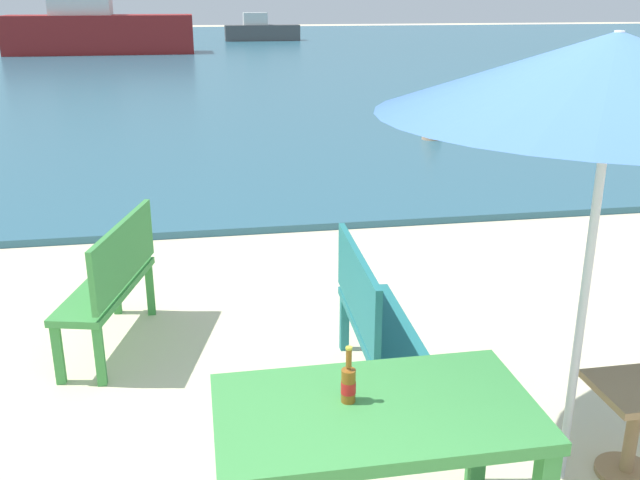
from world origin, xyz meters
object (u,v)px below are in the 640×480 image
object	(u,v)px
beer_bottle_amber	(348,382)
boat_cargo_ship	(261,31)
swimmer_person	(432,130)
boat_sailboat	(97,29)
bench_green_left	(114,277)
side_table_wood	(635,418)
picnic_table_green	(375,428)
patio_umbrella	(614,74)
bench_teal_center	(371,312)

from	to	relation	value
beer_bottle_amber	boat_cargo_ship	world-z (taller)	boat_cargo_ship
swimmer_person	boat_cargo_ship	bearing A→B (deg)	90.45
beer_bottle_amber	boat_sailboat	xyz separation A→B (m)	(-4.34, 29.21, 0.22)
boat_cargo_ship	swimmer_person	bearing A→B (deg)	-89.55
beer_bottle_amber	bench_green_left	size ratio (longest dim) A/B	0.21
side_table_wood	beer_bottle_amber	bearing A→B (deg)	-172.14
beer_bottle_amber	boat_cargo_ship	distance (m)	36.91
picnic_table_green	patio_umbrella	world-z (taller)	patio_umbrella
bench_green_left	boat_cargo_ship	xyz separation A→B (m)	(4.43, 34.54, 0.06)
picnic_table_green	bench_teal_center	xyz separation A→B (m)	(0.33, 1.39, -0.11)
boat_sailboat	beer_bottle_amber	bearing A→B (deg)	-81.55
bench_teal_center	bench_green_left	distance (m)	1.89
beer_bottle_amber	boat_sailboat	bearing A→B (deg)	98.45
side_table_wood	boat_sailboat	xyz separation A→B (m)	(-5.93, 28.99, 0.72)
beer_bottle_amber	boat_sailboat	world-z (taller)	boat_sailboat
patio_umbrella	bench_teal_center	size ratio (longest dim) A/B	1.90
side_table_wood	bench_green_left	bearing A→B (deg)	144.45
picnic_table_green	patio_umbrella	size ratio (longest dim) A/B	0.61
picnic_table_green	patio_umbrella	distance (m)	1.87
patio_umbrella	bench_green_left	distance (m)	3.52
swimmer_person	boat_cargo_ship	world-z (taller)	boat_cargo_ship
beer_bottle_amber	bench_teal_center	size ratio (longest dim) A/B	0.22
picnic_table_green	bench_teal_center	bearing A→B (deg)	76.71
beer_bottle_amber	bench_green_left	bearing A→B (deg)	118.80
boat_cargo_ship	bench_green_left	bearing A→B (deg)	-97.30
picnic_table_green	swimmer_person	bearing A→B (deg)	69.85
side_table_wood	boat_cargo_ship	xyz separation A→B (m)	(1.62, 36.55, 0.24)
picnic_table_green	side_table_wood	bearing A→B (deg)	10.66
beer_bottle_amber	bench_green_left	xyz separation A→B (m)	(-1.22, 2.23, -0.31)
boat_cargo_ship	boat_sailboat	xyz separation A→B (m)	(-7.54, -7.56, 0.47)
swimmer_person	boat_sailboat	bearing A→B (deg)	110.98
patio_umbrella	bench_green_left	world-z (taller)	patio_umbrella
boat_sailboat	patio_umbrella	bearing A→B (deg)	-79.11
picnic_table_green	beer_bottle_amber	world-z (taller)	beer_bottle_amber
bench_green_left	swimmer_person	distance (m)	8.19
picnic_table_green	bench_green_left	bearing A→B (deg)	120.29
swimmer_person	beer_bottle_amber	bearing A→B (deg)	-110.89
side_table_wood	boat_sailboat	bearing A→B (deg)	101.55
bench_teal_center	boat_sailboat	size ratio (longest dim) A/B	0.16
beer_bottle_amber	patio_umbrella	size ratio (longest dim) A/B	0.12
patio_umbrella	swimmer_person	distance (m)	9.17
swimmer_person	boat_cargo_ship	xyz separation A→B (m)	(-0.22, 27.80, 0.36)
bench_green_left	boat_sailboat	xyz separation A→B (m)	(-3.12, 26.98, 0.53)
bench_green_left	beer_bottle_amber	bearing A→B (deg)	-61.20
patio_umbrella	side_table_wood	world-z (taller)	patio_umbrella
beer_bottle_amber	patio_umbrella	world-z (taller)	patio_umbrella
side_table_wood	swimmer_person	xyz separation A→B (m)	(1.84, 8.75, -0.11)
patio_umbrella	boat_sailboat	xyz separation A→B (m)	(-5.57, 28.95, -1.05)
bench_teal_center	boat_cargo_ship	world-z (taller)	boat_cargo_ship
bench_teal_center	boat_cargo_ship	bearing A→B (deg)	85.54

